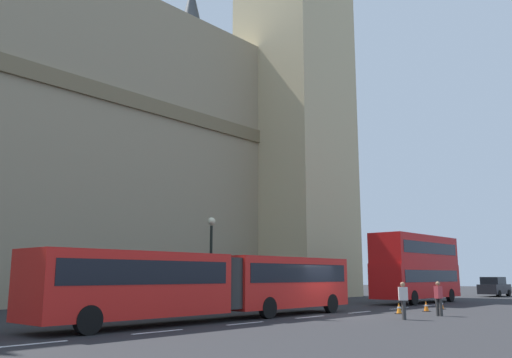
# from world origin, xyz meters

# --- Properties ---
(ground_plane) EXTENTS (160.00, 160.00, 0.00)m
(ground_plane) POSITION_xyz_m (0.00, 0.00, 0.00)
(ground_plane) COLOR #262628
(lane_centre_marking) EXTENTS (29.80, 0.16, 0.01)m
(lane_centre_marking) POSITION_xyz_m (-1.90, 0.00, 0.01)
(lane_centre_marking) COLOR silver
(lane_centre_marking) RESTS_ON ground_plane
(articulated_bus) EXTENTS (17.82, 2.54, 2.90)m
(articulated_bus) POSITION_xyz_m (-6.16, 1.99, 1.75)
(articulated_bus) COLOR red
(articulated_bus) RESTS_ON ground_plane
(double_decker_bus) EXTENTS (9.88, 2.54, 4.90)m
(double_decker_bus) POSITION_xyz_m (14.31, 2.00, 2.71)
(double_decker_bus) COLOR red
(double_decker_bus) RESTS_ON ground_plane
(sedan_lead) EXTENTS (4.40, 1.86, 1.85)m
(sedan_lead) POSITION_xyz_m (31.01, 1.97, 0.91)
(sedan_lead) COLOR black
(sedan_lead) RESTS_ON ground_plane
(traffic_cone_west) EXTENTS (0.36, 0.36, 0.58)m
(traffic_cone_west) POSITION_xyz_m (3.05, -2.18, 0.28)
(traffic_cone_west) COLOR black
(traffic_cone_west) RESTS_ON ground_plane
(traffic_cone_middle) EXTENTS (0.36, 0.36, 0.58)m
(traffic_cone_middle) POSITION_xyz_m (5.77, -2.46, 0.28)
(traffic_cone_middle) COLOR black
(traffic_cone_middle) RESTS_ON ground_plane
(traffic_cone_east) EXTENTS (0.36, 0.36, 0.58)m
(traffic_cone_east) POSITION_xyz_m (8.32, -2.26, 0.28)
(traffic_cone_east) COLOR black
(traffic_cone_east) RESTS_ON ground_plane
(street_lamp) EXTENTS (0.44, 0.44, 5.27)m
(street_lamp) POSITION_xyz_m (-2.39, 6.50, 3.06)
(street_lamp) COLOR black
(street_lamp) RESTS_ON ground_plane
(pedestrian_near_cones) EXTENTS (0.43, 0.47, 1.69)m
(pedestrian_near_cones) POSITION_xyz_m (-0.30, -4.12, 0.91)
(pedestrian_near_cones) COLOR #333333
(pedestrian_near_cones) RESTS_ON ground_plane
(pedestrian_by_kerb) EXTENTS (0.44, 0.36, 1.69)m
(pedestrian_by_kerb) POSITION_xyz_m (2.90, -4.43, 0.91)
(pedestrian_by_kerb) COLOR #333333
(pedestrian_by_kerb) RESTS_ON ground_plane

